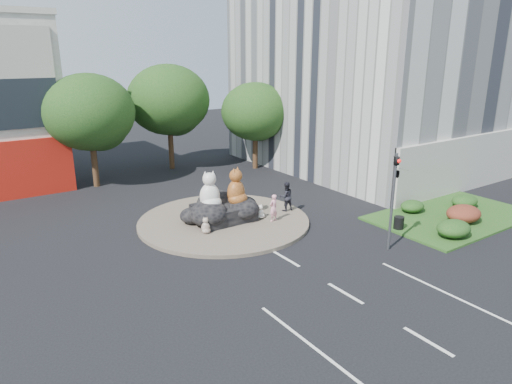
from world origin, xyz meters
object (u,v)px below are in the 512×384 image
cat_white (210,190)px  cat_tabby (236,186)px  pedestrian_pink (273,208)px  pedestrian_dark (286,196)px  kitten_calico (206,225)px  litter_bin (399,223)px  kitten_white (260,211)px

cat_white → cat_tabby: cat_tabby is taller
pedestrian_pink → pedestrian_dark: pedestrian_dark is taller
cat_tabby → pedestrian_pink: cat_tabby is taller
pedestrian_dark → cat_white: bearing=2.2°
kitten_calico → litter_bin: bearing=14.3°
pedestrian_pink → cat_tabby: bearing=-55.3°
kitten_calico → litter_bin: 10.78m
pedestrian_pink → pedestrian_dark: 2.04m
cat_white → kitten_calico: 2.13m
kitten_calico → cat_tabby: bearing=64.4°
pedestrian_dark → kitten_white: bearing=15.6°
cat_tabby → litter_bin: (6.82, -6.28, -1.74)m
kitten_calico → pedestrian_pink: size_ratio=0.57×
kitten_white → pedestrian_pink: bearing=-86.9°
pedestrian_pink → litter_bin: bearing=126.5°
cat_white → cat_tabby: (1.62, -0.19, 0.00)m
cat_tabby → pedestrian_dark: cat_tabby is taller
kitten_white → pedestrian_dark: bearing=-11.9°
kitten_white → pedestrian_dark: 2.13m
pedestrian_dark → litter_bin: pedestrian_dark is taller
kitten_calico → pedestrian_dark: pedestrian_dark is taller
kitten_calico → pedestrian_dark: size_ratio=0.51×
pedestrian_dark → litter_bin: (3.50, -5.81, -0.64)m
cat_tabby → kitten_calico: cat_tabby is taller
kitten_white → litter_bin: size_ratio=1.20×
kitten_white → pedestrian_pink: pedestrian_pink is taller
kitten_calico → litter_bin: kitten_calico is taller
kitten_white → pedestrian_pink: size_ratio=0.52×
pedestrian_dark → litter_bin: size_ratio=2.59×
kitten_calico → kitten_white: bearing=48.0°
kitten_white → pedestrian_pink: 0.99m
cat_white → kitten_white: size_ratio=2.62×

